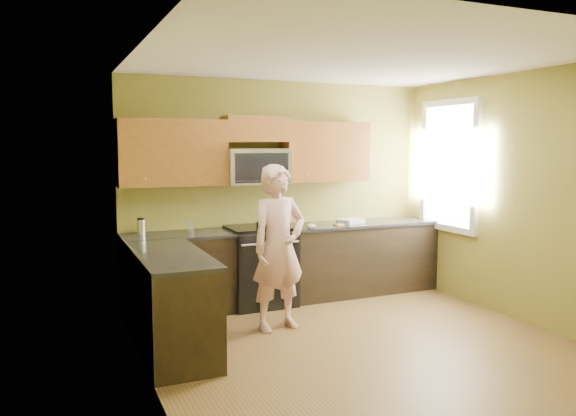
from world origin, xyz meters
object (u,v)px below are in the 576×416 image
woman (279,248)px  frying_pan (268,227)px  microwave (256,184)px  butter_tub (279,227)px  stove (260,266)px  travel_mug (141,234)px

woman → frying_pan: size_ratio=3.44×
microwave → frying_pan: 0.55m
microwave → woman: 1.20m
frying_pan → microwave: bearing=105.1°
woman → butter_tub: size_ratio=12.87×
stove → microwave: size_ratio=1.25×
microwave → woman: size_ratio=0.44×
microwave → frying_pan: microwave is taller
woman → frying_pan: bearing=65.3°
microwave → travel_mug: 1.46m
stove → microwave: 0.98m
stove → microwave: microwave is taller
microwave → stove: bearing=-90.0°
frying_pan → travel_mug: (-1.43, 0.25, -0.03)m
microwave → butter_tub: microwave is taller
stove → frying_pan: (0.07, -0.10, 0.47)m
butter_tub → microwave: bearing=160.1°
butter_tub → travel_mug: 1.62m
stove → microwave: bearing=90.0°
frying_pan → butter_tub: bearing=35.2°
frying_pan → travel_mug: bearing=168.9°
stove → frying_pan: frying_pan is taller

